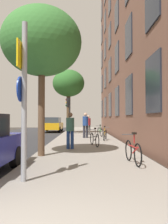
{
  "coord_description": "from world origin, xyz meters",
  "views": [
    {
      "loc": [
        0.86,
        -1.88,
        1.5
      ],
      "look_at": [
        0.98,
        11.86,
        1.9
      ],
      "focal_mm": 36.0,
      "sensor_mm": 36.0,
      "label": 1
    }
  ],
  "objects_px": {
    "bicycle_2": "(105,135)",
    "tree_near": "(42,43)",
    "car_1": "(53,124)",
    "traffic_light": "(68,109)",
    "pedestrian_2": "(88,124)",
    "bicycle_1": "(94,139)",
    "sign_post": "(23,92)",
    "pedestrian_0": "(70,128)",
    "pedestrian_1": "(85,123)",
    "tree_far": "(69,84)",
    "bicycle_3": "(100,132)",
    "bicycle_0": "(133,151)"
  },
  "relations": [
    {
      "from": "bicycle_2",
      "to": "tree_near",
      "type": "bearing_deg",
      "value": -116.67
    },
    {
      "from": "tree_near",
      "to": "car_1",
      "type": "xyz_separation_m",
      "value": [
        -1.72,
        16.45,
        -3.51
      ]
    },
    {
      "from": "traffic_light",
      "to": "pedestrian_2",
      "type": "bearing_deg",
      "value": -32.82
    },
    {
      "from": "traffic_light",
      "to": "bicycle_1",
      "type": "bearing_deg",
      "value": -78.11
    },
    {
      "from": "sign_post",
      "to": "tree_near",
      "type": "height_order",
      "value": "tree_near"
    },
    {
      "from": "tree_near",
      "to": "traffic_light",
      "type": "bearing_deg",
      "value": 88.65
    },
    {
      "from": "traffic_light",
      "to": "bicycle_1",
      "type": "xyz_separation_m",
      "value": [
        1.86,
        -8.85,
        -1.89
      ]
    },
    {
      "from": "sign_post",
      "to": "car_1",
      "type": "xyz_separation_m",
      "value": [
        -1.93,
        19.85,
        -1.23
      ]
    },
    {
      "from": "pedestrian_0",
      "to": "sign_post",
      "type": "bearing_deg",
      "value": -98.21
    },
    {
      "from": "car_1",
      "to": "pedestrian_1",
      "type": "bearing_deg",
      "value": -68.27
    },
    {
      "from": "tree_far",
      "to": "traffic_light",
      "type": "bearing_deg",
      "value": -87.11
    },
    {
      "from": "bicycle_1",
      "to": "bicycle_3",
      "type": "height_order",
      "value": "bicycle_1"
    },
    {
      "from": "bicycle_3",
      "to": "pedestrian_0",
      "type": "relative_size",
      "value": 0.98
    },
    {
      "from": "bicycle_2",
      "to": "bicycle_1",
      "type": "bearing_deg",
      "value": -105.7
    },
    {
      "from": "traffic_light",
      "to": "tree_near",
      "type": "height_order",
      "value": "tree_near"
    },
    {
      "from": "bicycle_1",
      "to": "tree_near",
      "type": "bearing_deg",
      "value": -125.91
    },
    {
      "from": "bicycle_1",
      "to": "car_1",
      "type": "relative_size",
      "value": 0.38
    },
    {
      "from": "bicycle_0",
      "to": "pedestrian_0",
      "type": "relative_size",
      "value": 0.99
    },
    {
      "from": "bicycle_1",
      "to": "car_1",
      "type": "bearing_deg",
      "value": 105.99
    },
    {
      "from": "tree_far",
      "to": "bicycle_2",
      "type": "bearing_deg",
      "value": -68.72
    },
    {
      "from": "bicycle_0",
      "to": "bicycle_1",
      "type": "height_order",
      "value": "bicycle_0"
    },
    {
      "from": "bicycle_0",
      "to": "pedestrian_0",
      "type": "xyz_separation_m",
      "value": [
        -2.1,
        3.37,
        0.57
      ]
    },
    {
      "from": "tree_far",
      "to": "bicycle_0",
      "type": "relative_size",
      "value": 3.68
    },
    {
      "from": "tree_near",
      "to": "tree_far",
      "type": "xyz_separation_m",
      "value": [
        0.22,
        13.0,
        0.47
      ]
    },
    {
      "from": "tree_near",
      "to": "pedestrian_1",
      "type": "height_order",
      "value": "tree_near"
    },
    {
      "from": "car_1",
      "to": "tree_near",
      "type": "bearing_deg",
      "value": -84.03
    },
    {
      "from": "bicycle_2",
      "to": "car_1",
      "type": "height_order",
      "value": "car_1"
    },
    {
      "from": "bicycle_0",
      "to": "bicycle_1",
      "type": "xyz_separation_m",
      "value": [
        -0.93,
        4.45,
        -0.02
      ]
    },
    {
      "from": "tree_far",
      "to": "pedestrian_0",
      "type": "relative_size",
      "value": 3.65
    },
    {
      "from": "pedestrian_0",
      "to": "bicycle_3",
      "type": "bearing_deg",
      "value": 75.11
    },
    {
      "from": "traffic_light",
      "to": "car_1",
      "type": "bearing_deg",
      "value": 113.34
    },
    {
      "from": "tree_far",
      "to": "pedestrian_0",
      "type": "bearing_deg",
      "value": -86.11
    },
    {
      "from": "tree_near",
      "to": "bicycle_1",
      "type": "xyz_separation_m",
      "value": [
        2.14,
        2.96,
        -3.88
      ]
    },
    {
      "from": "tree_near",
      "to": "pedestrian_2",
      "type": "height_order",
      "value": "tree_near"
    },
    {
      "from": "traffic_light",
      "to": "pedestrian_1",
      "type": "xyz_separation_m",
      "value": [
        1.48,
        -4.1,
        -1.22
      ]
    },
    {
      "from": "sign_post",
      "to": "pedestrian_1",
      "type": "height_order",
      "value": "sign_post"
    },
    {
      "from": "sign_post",
      "to": "bicycle_0",
      "type": "height_order",
      "value": "sign_post"
    },
    {
      "from": "pedestrian_1",
      "to": "car_1",
      "type": "bearing_deg",
      "value": 111.73
    },
    {
      "from": "traffic_light",
      "to": "tree_far",
      "type": "bearing_deg",
      "value": 92.89
    },
    {
      "from": "traffic_light",
      "to": "bicycle_3",
      "type": "distance_m",
      "value": 4.21
    },
    {
      "from": "bicycle_2",
      "to": "pedestrian_1",
      "type": "distance_m",
      "value": 2.27
    },
    {
      "from": "pedestrian_1",
      "to": "pedestrian_2",
      "type": "xyz_separation_m",
      "value": [
        0.3,
        2.95,
        -0.09
      ]
    },
    {
      "from": "pedestrian_2",
      "to": "car_1",
      "type": "height_order",
      "value": "pedestrian_2"
    },
    {
      "from": "tree_near",
      "to": "bicycle_3",
      "type": "relative_size",
      "value": 3.4
    },
    {
      "from": "bicycle_1",
      "to": "bicycle_2",
      "type": "height_order",
      "value": "bicycle_1"
    },
    {
      "from": "tree_far",
      "to": "pedestrian_0",
      "type": "distance_m",
      "value": 11.77
    },
    {
      "from": "sign_post",
      "to": "bicycle_3",
      "type": "xyz_separation_m",
      "value": [
        2.69,
        12.53,
        -1.61
      ]
    },
    {
      "from": "tree_near",
      "to": "tree_far",
      "type": "height_order",
      "value": "tree_far"
    },
    {
      "from": "bicycle_0",
      "to": "pedestrian_0",
      "type": "bearing_deg",
      "value": 121.97
    },
    {
      "from": "bicycle_0",
      "to": "tree_far",
      "type": "bearing_deg",
      "value": 101.16
    }
  ]
}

